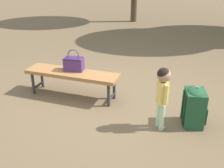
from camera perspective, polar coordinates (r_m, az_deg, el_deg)
The scene contains 5 objects.
ground_plane at distance 4.41m, azimuth 0.27°, elevation -4.24°, with size 40.00×40.00×0.00m, color brown.
park_bench at distance 4.55m, azimuth -8.48°, elevation 1.91°, with size 1.65×0.85×0.45m.
handbag at distance 4.54m, azimuth -8.14°, elevation 4.38°, with size 0.37×0.30×0.37m.
child_standing at distance 3.59m, azimuth 10.74°, elevation -1.09°, with size 0.21×0.18×0.90m.
backpack_large at distance 3.92m, azimuth 17.14°, elevation -4.42°, with size 0.41×0.44×0.60m.
Camera 1 is at (2.25, -3.14, 2.13)m, focal length 42.92 mm.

